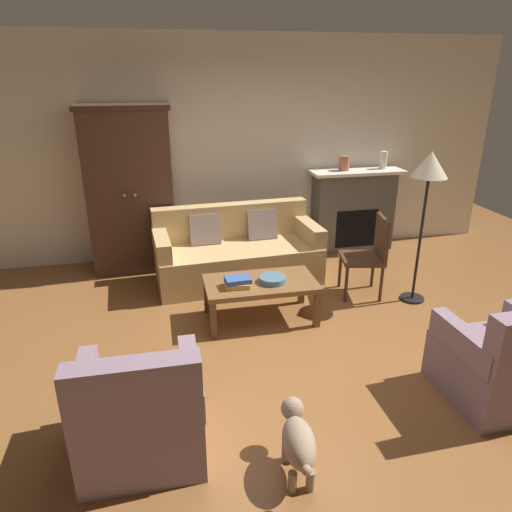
# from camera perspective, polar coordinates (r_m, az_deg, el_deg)

# --- Properties ---
(ground_plane) EXTENTS (9.60, 9.60, 0.00)m
(ground_plane) POSITION_cam_1_polar(r_m,az_deg,el_deg) (4.38, 4.13, -10.90)
(ground_plane) COLOR brown
(back_wall) EXTENTS (7.20, 0.10, 2.80)m
(back_wall) POSITION_cam_1_polar(r_m,az_deg,el_deg) (6.25, -2.12, 12.89)
(back_wall) COLOR silver
(back_wall) RESTS_ON ground
(fireplace) EXTENTS (1.26, 0.48, 1.12)m
(fireplace) POSITION_cam_1_polar(r_m,az_deg,el_deg) (6.64, 11.74, 5.63)
(fireplace) COLOR #4C4947
(fireplace) RESTS_ON ground
(armoire) EXTENTS (1.06, 0.57, 2.00)m
(armoire) POSITION_cam_1_polar(r_m,az_deg,el_deg) (5.92, -15.08, 7.77)
(armoire) COLOR #472D1E
(armoire) RESTS_ON ground
(couch) EXTENTS (1.97, 0.97, 0.86)m
(couch) POSITION_cam_1_polar(r_m,az_deg,el_deg) (5.58, -2.36, 0.28)
(couch) COLOR tan
(couch) RESTS_ON ground
(coffee_table) EXTENTS (1.10, 0.60, 0.42)m
(coffee_table) POSITION_cam_1_polar(r_m,az_deg,el_deg) (4.63, 0.55, -3.71)
(coffee_table) COLOR brown
(coffee_table) RESTS_ON ground
(fruit_bowl) EXTENTS (0.27, 0.27, 0.06)m
(fruit_bowl) POSITION_cam_1_polar(r_m,az_deg,el_deg) (4.59, 2.04, -2.85)
(fruit_bowl) COLOR slate
(fruit_bowl) RESTS_ON coffee_table
(book_stack) EXTENTS (0.26, 0.19, 0.10)m
(book_stack) POSITION_cam_1_polar(r_m,az_deg,el_deg) (4.48, -2.29, -3.23)
(book_stack) COLOR gold
(book_stack) RESTS_ON coffee_table
(mantel_vase_terracotta) EXTENTS (0.14, 0.14, 0.19)m
(mantel_vase_terracotta) POSITION_cam_1_polar(r_m,az_deg,el_deg) (6.41, 10.74, 11.08)
(mantel_vase_terracotta) COLOR #A86042
(mantel_vase_terracotta) RESTS_ON fireplace
(mantel_vase_cream) EXTENTS (0.10, 0.10, 0.23)m
(mantel_vase_cream) POSITION_cam_1_polar(r_m,az_deg,el_deg) (6.64, 15.31, 11.24)
(mantel_vase_cream) COLOR beige
(mantel_vase_cream) RESTS_ON fireplace
(armchair_near_left) EXTENTS (0.78, 0.77, 0.88)m
(armchair_near_left) POSITION_cam_1_polar(r_m,az_deg,el_deg) (3.22, -13.89, -18.26)
(armchair_near_left) COLOR gray
(armchair_near_left) RESTS_ON ground
(armchair_near_right) EXTENTS (0.79, 0.78, 0.88)m
(armchair_near_right) POSITION_cam_1_polar(r_m,az_deg,el_deg) (4.03, 27.96, -11.56)
(armchair_near_right) COLOR gray
(armchair_near_right) RESTS_ON ground
(side_chair_wooden) EXTENTS (0.52, 0.52, 0.90)m
(side_chair_wooden) POSITION_cam_1_polar(r_m,az_deg,el_deg) (5.26, 13.79, 0.53)
(side_chair_wooden) COLOR #472D1E
(side_chair_wooden) RESTS_ON ground
(floor_lamp) EXTENTS (0.36, 0.36, 1.62)m
(floor_lamp) POSITION_cam_1_polar(r_m,az_deg,el_deg) (5.03, 20.40, 9.42)
(floor_lamp) COLOR black
(floor_lamp) RESTS_ON ground
(dog) EXTENTS (0.24, 0.57, 0.39)m
(dog) POSITION_cam_1_polar(r_m,az_deg,el_deg) (3.09, 5.12, -21.43)
(dog) COLOR gray
(dog) RESTS_ON ground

